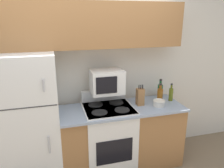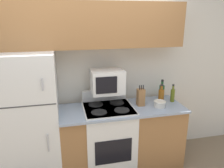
{
  "view_description": "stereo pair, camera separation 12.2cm",
  "coord_description": "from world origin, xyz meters",
  "px_view_note": "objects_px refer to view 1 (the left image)",
  "views": [
    {
      "loc": [
        -0.5,
        -2.32,
        2.09
      ],
      "look_at": [
        0.23,
        0.27,
        1.26
      ],
      "focal_mm": 35.0,
      "sensor_mm": 36.0,
      "label": 1
    },
    {
      "loc": [
        -0.38,
        -2.35,
        2.09
      ],
      "look_at": [
        0.23,
        0.27,
        1.26
      ],
      "focal_mm": 35.0,
      "sensor_mm": 36.0,
      "label": 2
    }
  ],
  "objects_px": {
    "stove": "(108,137)",
    "microwave": "(107,82)",
    "bottle_whiskey": "(160,95)",
    "knife_block": "(140,97)",
    "bottle_wine_green": "(160,91)",
    "refrigerator": "(28,121)",
    "bowl": "(159,103)",
    "bottle_olive_oil": "(171,94)"
  },
  "relations": [
    {
      "from": "stove",
      "to": "microwave",
      "type": "height_order",
      "value": "microwave"
    },
    {
      "from": "bottle_whiskey",
      "to": "stove",
      "type": "bearing_deg",
      "value": -177.52
    },
    {
      "from": "microwave",
      "to": "knife_block",
      "type": "bearing_deg",
      "value": -13.91
    },
    {
      "from": "microwave",
      "to": "bottle_wine_green",
      "type": "distance_m",
      "value": 0.87
    },
    {
      "from": "refrigerator",
      "to": "bottle_whiskey",
      "type": "distance_m",
      "value": 1.81
    },
    {
      "from": "stove",
      "to": "microwave",
      "type": "bearing_deg",
      "value": 84.02
    },
    {
      "from": "bottle_wine_green",
      "to": "knife_block",
      "type": "bearing_deg",
      "value": -157.86
    },
    {
      "from": "stove",
      "to": "bottle_whiskey",
      "type": "bearing_deg",
      "value": 2.48
    },
    {
      "from": "microwave",
      "to": "bottle_wine_green",
      "type": "relative_size",
      "value": 1.45
    },
    {
      "from": "bowl",
      "to": "bottle_wine_green",
      "type": "xyz_separation_m",
      "value": [
        0.15,
        0.27,
        0.07
      ]
    },
    {
      "from": "bottle_olive_oil",
      "to": "bowl",
      "type": "bearing_deg",
      "value": -151.01
    },
    {
      "from": "microwave",
      "to": "bottle_wine_green",
      "type": "height_order",
      "value": "microwave"
    },
    {
      "from": "microwave",
      "to": "bowl",
      "type": "height_order",
      "value": "microwave"
    },
    {
      "from": "refrigerator",
      "to": "stove",
      "type": "relative_size",
      "value": 1.56
    },
    {
      "from": "stove",
      "to": "bottle_wine_green",
      "type": "bearing_deg",
      "value": 11.68
    },
    {
      "from": "microwave",
      "to": "bottle_whiskey",
      "type": "bearing_deg",
      "value": -7.14
    },
    {
      "from": "microwave",
      "to": "bowl",
      "type": "bearing_deg",
      "value": -18.25
    },
    {
      "from": "microwave",
      "to": "knife_block",
      "type": "distance_m",
      "value": 0.51
    },
    {
      "from": "knife_block",
      "to": "bowl",
      "type": "bearing_deg",
      "value": -25.92
    },
    {
      "from": "bottle_olive_oil",
      "to": "bottle_whiskey",
      "type": "bearing_deg",
      "value": -175.08
    },
    {
      "from": "stove",
      "to": "knife_block",
      "type": "bearing_deg",
      "value": 2.21
    },
    {
      "from": "microwave",
      "to": "bottle_wine_green",
      "type": "xyz_separation_m",
      "value": [
        0.84,
        0.05,
        -0.23
      ]
    },
    {
      "from": "bowl",
      "to": "bottle_wine_green",
      "type": "distance_m",
      "value": 0.32
    },
    {
      "from": "refrigerator",
      "to": "bottle_whiskey",
      "type": "height_order",
      "value": "refrigerator"
    },
    {
      "from": "knife_block",
      "to": "bowl",
      "type": "relative_size",
      "value": 1.77
    },
    {
      "from": "stove",
      "to": "bottle_whiskey",
      "type": "height_order",
      "value": "bottle_whiskey"
    },
    {
      "from": "refrigerator",
      "to": "knife_block",
      "type": "xyz_separation_m",
      "value": [
        1.49,
        -0.03,
        0.18
      ]
    },
    {
      "from": "refrigerator",
      "to": "bottle_wine_green",
      "type": "relative_size",
      "value": 5.68
    },
    {
      "from": "bottle_wine_green",
      "to": "bowl",
      "type": "bearing_deg",
      "value": -119.27
    },
    {
      "from": "refrigerator",
      "to": "bowl",
      "type": "distance_m",
      "value": 1.73
    },
    {
      "from": "knife_block",
      "to": "bottle_wine_green",
      "type": "xyz_separation_m",
      "value": [
        0.39,
        0.16,
        -0.0
      ]
    },
    {
      "from": "knife_block",
      "to": "bottle_wine_green",
      "type": "height_order",
      "value": "bottle_wine_green"
    },
    {
      "from": "bottle_wine_green",
      "to": "bottle_whiskey",
      "type": "height_order",
      "value": "bottle_wine_green"
    },
    {
      "from": "bottle_olive_oil",
      "to": "bottle_whiskey",
      "type": "relative_size",
      "value": 0.93
    },
    {
      "from": "stove",
      "to": "bottle_wine_green",
      "type": "height_order",
      "value": "bottle_wine_green"
    },
    {
      "from": "stove",
      "to": "bowl",
      "type": "bearing_deg",
      "value": -7.88
    },
    {
      "from": "refrigerator",
      "to": "microwave",
      "type": "relative_size",
      "value": 3.93
    },
    {
      "from": "bowl",
      "to": "stove",
      "type": "bearing_deg",
      "value": 172.12
    },
    {
      "from": "bowl",
      "to": "bottle_whiskey",
      "type": "bearing_deg",
      "value": 59.38
    },
    {
      "from": "bottle_olive_oil",
      "to": "bottle_whiskey",
      "type": "distance_m",
      "value": 0.19
    },
    {
      "from": "stove",
      "to": "knife_block",
      "type": "height_order",
      "value": "knife_block"
    },
    {
      "from": "refrigerator",
      "to": "knife_block",
      "type": "bearing_deg",
      "value": -1.02
    }
  ]
}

